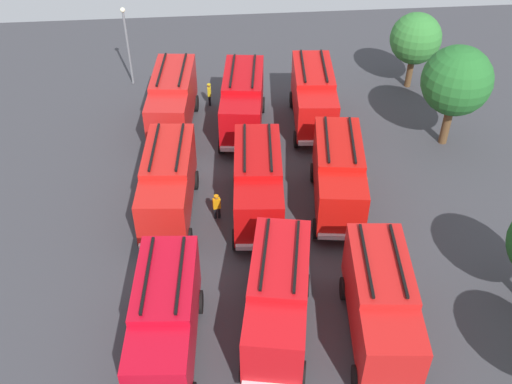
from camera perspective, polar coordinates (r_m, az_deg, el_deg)
name	(u,v)px	position (r m, az deg, el deg)	size (l,w,h in m)	color
ground_plane	(256,211)	(33.96, 0.00, -1.82)	(54.27, 54.27, 0.00)	#38383D
fire_truck_0	(172,100)	(39.92, -7.93, 8.62)	(7.41, 3.35, 3.88)	red
fire_truck_1	(168,183)	(32.81, -8.34, 0.86)	(7.37, 3.23, 3.88)	red
fire_truck_2	(165,319)	(26.23, -8.61, -11.81)	(7.36, 3.18, 3.88)	red
fire_truck_3	(243,101)	(39.42, -1.28, 8.58)	(7.45, 3.48, 3.88)	#BE0A0F
fire_truck_4	(258,183)	(32.44, 0.18, 0.83)	(7.36, 3.18, 3.88)	#BD0C0C
fire_truck_5	(278,298)	(26.70, 2.10, -9.98)	(7.53, 3.81, 3.88)	red
fire_truck_6	(313,96)	(40.16, 5.47, 9.04)	(7.37, 3.20, 3.88)	red
fire_truck_7	(338,175)	(33.32, 7.81, 1.61)	(7.46, 3.51, 3.88)	red
fire_truck_8	(381,304)	(27.02, 11.76, -10.31)	(7.40, 3.30, 3.88)	red
firefighter_1	(364,246)	(31.07, 10.23, -5.02)	(0.48, 0.40, 1.71)	black
firefighter_2	(273,153)	(36.61, 1.59, 3.72)	(0.29, 0.44, 1.80)	black
firefighter_3	(209,93)	(42.87, -4.45, 9.30)	(0.42, 0.27, 1.63)	black
firefighter_4	(217,206)	(33.02, -3.74, -1.30)	(0.30, 0.45, 1.60)	black
tree_0	(416,39)	(45.17, 14.88, 13.85)	(3.61, 3.61, 5.60)	brown
tree_1	(457,81)	(38.88, 18.47, 9.93)	(4.29, 4.29, 6.65)	brown
traffic_cone_0	(365,174)	(36.65, 10.25, 1.65)	(0.42, 0.42, 0.60)	#F2600C
traffic_cone_1	(397,235)	(32.94, 13.19, -4.00)	(0.43, 0.43, 0.61)	#F2600C
lamppost	(127,40)	(45.20, -12.12, 13.91)	(0.36, 0.36, 5.87)	slate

